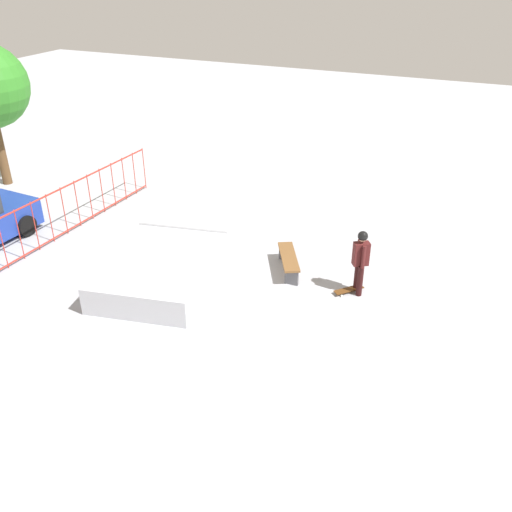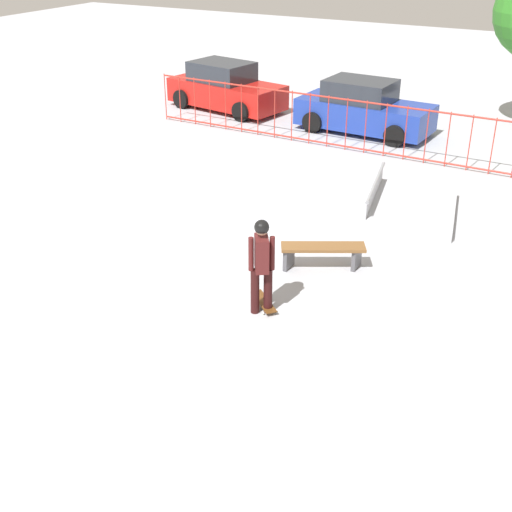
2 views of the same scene
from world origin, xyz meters
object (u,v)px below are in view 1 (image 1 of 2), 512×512
object	(u,v)px
skate_ramp	(167,263)
skateboard	(349,290)
skater	(361,258)
park_bench	(289,260)

from	to	relation	value
skate_ramp	skateboard	world-z (taller)	skate_ramp
skater	park_bench	world-z (taller)	skater
skater	skate_ramp	bearing A→B (deg)	-20.46
skate_ramp	park_bench	world-z (taller)	skate_ramp
skateboard	park_bench	size ratio (longest dim) A/B	0.46
skater	park_bench	distance (m)	2.10
skate_ramp	skater	xyz separation A→B (m)	(1.09, -4.89, 0.69)
skater	park_bench	bearing A→B (deg)	-41.32
skateboard	park_bench	xyz separation A→B (m)	(0.35, 1.77, 0.28)
skater	skateboard	distance (m)	0.95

